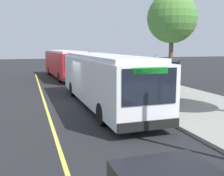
% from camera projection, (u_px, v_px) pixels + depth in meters
% --- Properties ---
extents(ground_plane, '(120.00, 120.00, 0.00)m').
position_uv_depth(ground_plane, '(82.00, 102.00, 16.64)').
color(ground_plane, '#232326').
extents(sidewalk_curb, '(44.00, 6.40, 0.15)m').
position_uv_depth(sidewalk_curb, '(168.00, 96.00, 18.40)').
color(sidewalk_curb, gray).
rests_on(sidewalk_curb, ground_plane).
extents(lane_stripe_center, '(36.00, 0.14, 0.01)m').
position_uv_depth(lane_stripe_center, '(45.00, 104.00, 15.99)').
color(lane_stripe_center, '#E0D64C').
rests_on(lane_stripe_center, ground_plane).
extents(transit_bus_main, '(12.01, 2.78, 2.95)m').
position_uv_depth(transit_bus_main, '(103.00, 78.00, 15.38)').
color(transit_bus_main, white).
rests_on(transit_bus_main, ground_plane).
extents(transit_bus_second, '(12.14, 3.22, 2.95)m').
position_uv_depth(transit_bus_second, '(64.00, 63.00, 29.16)').
color(transit_bus_second, red).
rests_on(transit_bus_second, ground_plane).
extents(bus_shelter, '(2.90, 1.60, 2.48)m').
position_uv_depth(bus_shelter, '(160.00, 69.00, 17.99)').
color(bus_shelter, '#333338').
rests_on(bus_shelter, sidewalk_curb).
extents(waiting_bench, '(1.60, 0.48, 0.95)m').
position_uv_depth(waiting_bench, '(159.00, 88.00, 18.17)').
color(waiting_bench, brown).
rests_on(waiting_bench, sidewalk_curb).
extents(route_sign_post, '(0.44, 0.08, 2.80)m').
position_uv_depth(route_sign_post, '(155.00, 74.00, 14.35)').
color(route_sign_post, '#333338').
rests_on(route_sign_post, sidewalk_curb).
extents(street_tree_near_shelter, '(4.10, 4.10, 7.61)m').
position_uv_depth(street_tree_near_shelter, '(172.00, 18.00, 22.05)').
color(street_tree_near_shelter, brown).
rests_on(street_tree_near_shelter, sidewalk_curb).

